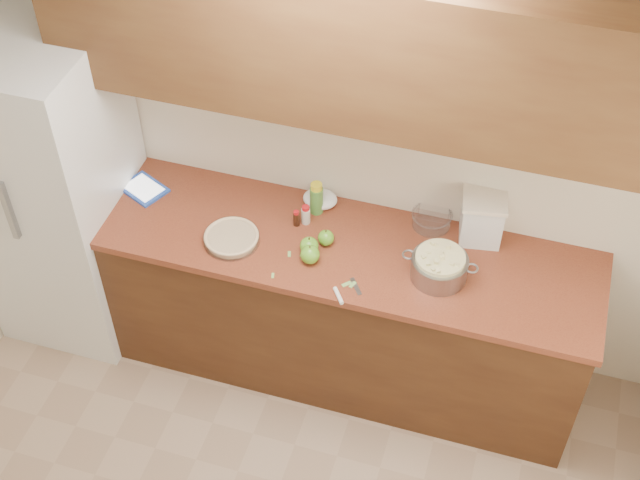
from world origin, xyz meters
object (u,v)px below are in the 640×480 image
(flour_canister, at_px, (482,216))
(pie, at_px, (231,238))
(colander, at_px, (439,266))
(tablet, at_px, (144,189))

(flour_canister, bearing_deg, pie, -161.33)
(flour_canister, bearing_deg, colander, -113.44)
(colander, distance_m, flour_canister, 0.35)
(colander, height_order, flour_canister, flour_canister)
(pie, distance_m, colander, 1.00)
(pie, relative_size, tablet, 1.00)
(pie, xyz_separation_m, tablet, (-0.56, 0.21, -0.01))
(pie, distance_m, flour_canister, 1.20)
(flour_canister, distance_m, tablet, 1.70)
(flour_canister, height_order, tablet, flour_canister)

